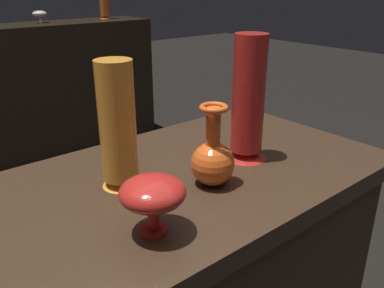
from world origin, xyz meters
name	(u,v)px	position (x,y,z in m)	size (l,w,h in m)	color
vase_centerpiece	(213,159)	(0.06, -0.09, 0.87)	(0.11, 0.11, 0.20)	#E55B1E
vase_tall_behind	(118,127)	(-0.12, 0.05, 0.95)	(0.09, 0.09, 0.31)	orange
vase_left_accent	(248,102)	(0.24, -0.03, 0.97)	(0.12, 0.12, 0.35)	red
vase_right_accent	(153,194)	(-0.18, -0.17, 0.89)	(0.13, 0.13, 0.12)	red
shelf_vase_right	(40,14)	(0.52, 2.24, 1.05)	(0.10, 0.10, 0.08)	silver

